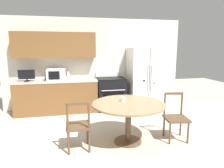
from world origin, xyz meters
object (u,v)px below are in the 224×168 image
candle_glass (123,100)px  countertop_tv (27,75)px  refrigerator (145,78)px  oven_range (111,93)px  dining_chair_right (176,118)px  counter_bottle (68,76)px  microwave (56,75)px  dining_chair_left (78,126)px

candle_glass → countertop_tv: bearing=136.6°
refrigerator → candle_glass: refrigerator is taller
oven_range → dining_chair_right: size_ratio=1.20×
counter_bottle → oven_range: bearing=-6.5°
oven_range → candle_glass: 1.99m
oven_range → countertop_tv: 2.32m
refrigerator → dining_chair_right: (-0.17, -2.12, -0.45)m
oven_range → candle_glass: oven_range is taller
refrigerator → microwave: (-2.50, 0.08, 0.17)m
countertop_tv → dining_chair_right: size_ratio=0.46×
counter_bottle → candle_glass: bearing=-64.2°
dining_chair_left → candle_glass: size_ratio=9.40×
counter_bottle → dining_chair_right: counter_bottle is taller
microwave → refrigerator: bearing=-1.7°
refrigerator → candle_glass: bearing=-121.6°
microwave → countertop_tv: bearing=-178.4°
oven_range → dining_chair_left: bearing=-115.2°
microwave → countertop_tv: (-0.75, -0.02, 0.01)m
oven_range → countertop_tv: size_ratio=2.61×
oven_range → dining_chair_left: 2.43m
countertop_tv → counter_bottle: (1.06, 0.13, -0.07)m
dining_chair_left → oven_range: bearing=64.6°
oven_range → counter_bottle: size_ratio=4.20×
microwave → dining_chair_right: (2.33, -2.19, -0.62)m
refrigerator → dining_chair_right: 2.17m
refrigerator → countertop_tv: refrigerator is taller
counter_bottle → dining_chair_left: (0.15, -2.33, -0.56)m
oven_range → dining_chair_left: size_ratio=1.20×
dining_chair_right → counter_bottle: bearing=-40.5°
countertop_tv → counter_bottle: 1.07m
countertop_tv → refrigerator: bearing=-1.0°
microwave → dining_chair_left: bearing=-78.1°
microwave → candle_glass: size_ratio=5.09×
candle_glass → dining_chair_left: bearing=-164.4°
dining_chair_left → candle_glass: dining_chair_left is taller
oven_range → counter_bottle: 1.30m
dining_chair_right → dining_chair_left: bearing=9.2°
oven_range → candle_glass: bearing=-95.0°
candle_glass → dining_chair_right: bearing=-12.0°
dining_chair_left → countertop_tv: bearing=118.6°
refrigerator → candle_glass: 2.24m
dining_chair_left → refrigerator: bearing=46.3°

